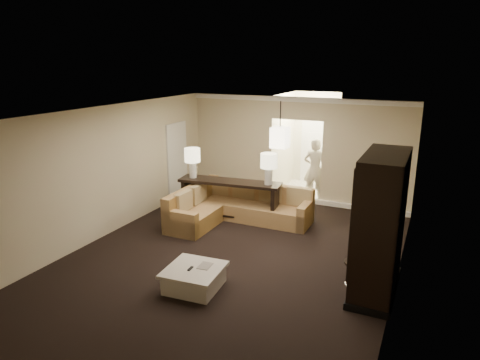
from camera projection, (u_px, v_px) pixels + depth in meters
The scene contains 19 objects.
ground at pixel (230, 260), 8.25m from camera, with size 8.00×8.00×0.00m, color black.
wall_back at pixel (296, 150), 11.36m from camera, with size 6.00×0.04×2.80m, color beige.
wall_front at pixel (55, 295), 4.38m from camera, with size 6.00×0.04×2.80m, color beige.
wall_left at pixel (103, 173), 9.09m from camera, with size 0.04×8.00×2.80m, color beige.
wall_right at pixel (401, 214), 6.65m from camera, with size 0.04×8.00×2.80m, color beige.
ceiling at pixel (228, 114), 7.49m from camera, with size 6.00×8.00×0.02m, color silver.
crown_molding at pixel (297, 100), 10.95m from camera, with size 6.00×0.10×0.12m, color white.
baseboard at pixel (294, 198), 11.68m from camera, with size 6.00×0.10×0.12m, color white.
side_door at pixel (177, 161), 11.62m from camera, with size 0.05×0.90×2.10m, color white.
foyer at pixel (310, 145), 12.55m from camera, with size 1.44×2.02×2.80m.
sectional_sofa at pixel (234, 207), 10.14m from camera, with size 2.83×2.27×0.85m.
coffee_table at pixel (194, 278), 7.18m from camera, with size 0.98×0.98×0.38m.
console_table at pixel (230, 196), 10.24m from camera, with size 2.50×0.85×0.95m.
armoire at pixel (379, 228), 6.86m from camera, with size 0.70×1.63×2.34m.
drink_table at pixel (356, 270), 7.09m from camera, with size 0.41×0.41×0.51m.
table_lamp_left at pixel (192, 158), 10.29m from camera, with size 0.38×0.38×0.73m.
table_lamp_right at pixel (269, 164), 9.72m from camera, with size 0.38×0.38×0.73m.
pendant_light at pixel (280, 137), 10.07m from camera, with size 0.38×0.38×1.09m.
person at pixel (315, 166), 11.56m from camera, with size 0.68×0.45×1.88m, color #EEE6C9.
Camera 1 is at (3.37, -6.73, 3.73)m, focal length 32.00 mm.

